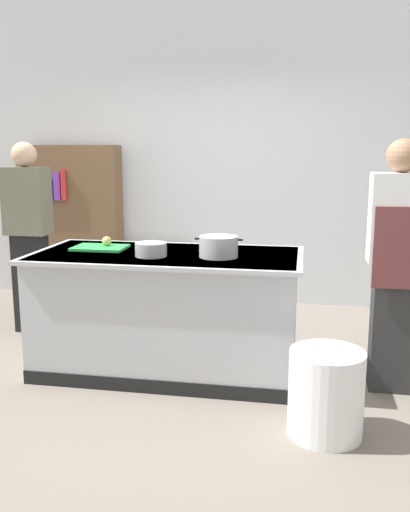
{
  "coord_description": "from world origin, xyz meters",
  "views": [
    {
      "loc": [
        0.99,
        -3.87,
        1.64
      ],
      "look_at": [
        0.25,
        0.2,
        0.85
      ],
      "focal_mm": 38.66,
      "sensor_mm": 36.0,
      "label": 1
    }
  ],
  "objects_px": {
    "bookshelf": "(72,223)",
    "trash_bin": "(326,393)",
    "stock_pot": "(219,247)",
    "mixing_bowl": "(151,249)",
    "person_guest": "(29,233)",
    "person_chef": "(396,261)",
    "onion": "(107,241)"
  },
  "relations": [
    {
      "from": "bookshelf",
      "to": "trash_bin",
      "type": "bearing_deg",
      "value": -44.13
    },
    {
      "from": "stock_pot",
      "to": "bookshelf",
      "type": "bearing_deg",
      "value": 135.87
    },
    {
      "from": "mixing_bowl",
      "to": "person_guest",
      "type": "relative_size",
      "value": 0.13
    },
    {
      "from": "person_chef",
      "to": "trash_bin",
      "type": "bearing_deg",
      "value": 151.71
    },
    {
      "from": "onion",
      "to": "stock_pot",
      "type": "relative_size",
      "value": 0.22
    },
    {
      "from": "mixing_bowl",
      "to": "person_chef",
      "type": "relative_size",
      "value": 0.13
    },
    {
      "from": "trash_bin",
      "to": "person_chef",
      "type": "distance_m",
      "value": 1.09
    },
    {
      "from": "mixing_bowl",
      "to": "stock_pot",
      "type": "bearing_deg",
      "value": 6.96
    },
    {
      "from": "stock_pot",
      "to": "mixing_bowl",
      "type": "bearing_deg",
      "value": -173.04
    },
    {
      "from": "person_guest",
      "to": "bookshelf",
      "type": "relative_size",
      "value": 1.01
    },
    {
      "from": "stock_pot",
      "to": "trash_bin",
      "type": "bearing_deg",
      "value": -44.13
    },
    {
      "from": "bookshelf",
      "to": "person_guest",
      "type": "bearing_deg",
      "value": -86.19
    },
    {
      "from": "mixing_bowl",
      "to": "bookshelf",
      "type": "bearing_deg",
      "value": 126.92
    },
    {
      "from": "bookshelf",
      "to": "onion",
      "type": "bearing_deg",
      "value": -58.56
    },
    {
      "from": "stock_pot",
      "to": "mixing_bowl",
      "type": "xyz_separation_m",
      "value": [
        -0.48,
        -0.06,
        -0.03
      ]
    },
    {
      "from": "onion",
      "to": "mixing_bowl",
      "type": "xyz_separation_m",
      "value": [
        0.42,
        -0.25,
        -0.01
      ]
    },
    {
      "from": "stock_pot",
      "to": "bookshelf",
      "type": "height_order",
      "value": "bookshelf"
    },
    {
      "from": "person_guest",
      "to": "onion",
      "type": "bearing_deg",
      "value": 58.26
    },
    {
      "from": "person_chef",
      "to": "person_guest",
      "type": "distance_m",
      "value": 3.16
    },
    {
      "from": "stock_pot",
      "to": "trash_bin",
      "type": "distance_m",
      "value": 1.27
    },
    {
      "from": "stock_pot",
      "to": "person_chef",
      "type": "distance_m",
      "value": 1.21
    },
    {
      "from": "mixing_bowl",
      "to": "person_guest",
      "type": "xyz_separation_m",
      "value": [
        -1.38,
        0.83,
        -0.04
      ]
    },
    {
      "from": "onion",
      "to": "stock_pot",
      "type": "height_order",
      "value": "stock_pot"
    },
    {
      "from": "mixing_bowl",
      "to": "bookshelf",
      "type": "distance_m",
      "value": 2.42
    },
    {
      "from": "stock_pot",
      "to": "person_chef",
      "type": "bearing_deg",
      "value": 0.19
    },
    {
      "from": "person_guest",
      "to": "trash_bin",
      "type": "bearing_deg",
      "value": 59.49
    },
    {
      "from": "trash_bin",
      "to": "person_guest",
      "type": "height_order",
      "value": "person_guest"
    },
    {
      "from": "stock_pot",
      "to": "bookshelf",
      "type": "relative_size",
      "value": 0.2
    },
    {
      "from": "trash_bin",
      "to": "bookshelf",
      "type": "distance_m",
      "value": 3.78
    },
    {
      "from": "onion",
      "to": "trash_bin",
      "type": "distance_m",
      "value": 2.02
    },
    {
      "from": "onion",
      "to": "mixing_bowl",
      "type": "bearing_deg",
      "value": -30.72
    },
    {
      "from": "stock_pot",
      "to": "bookshelf",
      "type": "xyz_separation_m",
      "value": [
        -1.93,
        1.87,
        -0.12
      ]
    }
  ]
}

